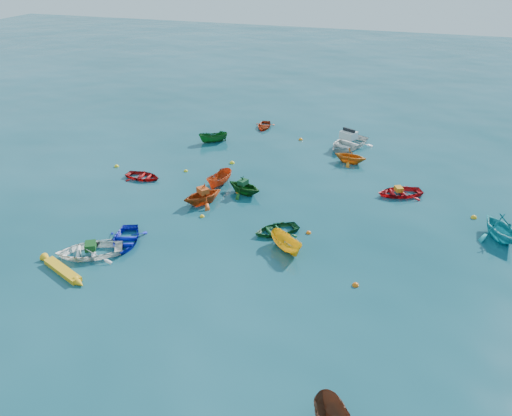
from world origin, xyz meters
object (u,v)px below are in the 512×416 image
(kayak_yellow, at_px, (63,272))
(motorboat_white, at_px, (347,147))
(dinghy_white_near, at_px, (90,255))
(dinghy_blue_sw, at_px, (126,243))

(kayak_yellow, relative_size, motorboat_white, 0.83)
(dinghy_white_near, distance_m, kayak_yellow, 1.90)
(dinghy_blue_sw, distance_m, motorboat_white, 21.12)
(dinghy_white_near, relative_size, motorboat_white, 0.82)
(dinghy_blue_sw, bearing_deg, kayak_yellow, -134.69)
(dinghy_blue_sw, distance_m, kayak_yellow, 3.89)
(dinghy_blue_sw, bearing_deg, motorboat_white, 42.07)
(dinghy_blue_sw, height_order, dinghy_white_near, dinghy_white_near)
(kayak_yellow, bearing_deg, motorboat_white, -3.39)
(dinghy_blue_sw, height_order, motorboat_white, motorboat_white)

